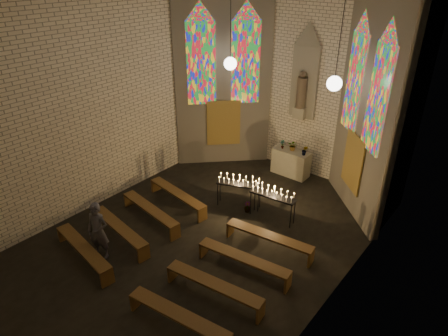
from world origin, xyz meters
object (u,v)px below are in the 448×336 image
at_px(visitor, 98,231).
at_px(votive_stand_right, 273,194).
at_px(aisle_flower_pot, 247,207).
at_px(votive_stand_left, 239,182).
at_px(altar, 291,162).

bearing_deg(visitor, votive_stand_right, 37.19).
relative_size(aisle_flower_pot, visitor, 0.22).
height_order(aisle_flower_pot, votive_stand_left, votive_stand_left).
bearing_deg(altar, aisle_flower_pot, -85.67).
distance_m(aisle_flower_pot, votive_stand_left, 0.86).
relative_size(aisle_flower_pot, votive_stand_right, 0.24).
bearing_deg(votive_stand_left, altar, 63.52).
xyz_separation_m(aisle_flower_pot, votive_stand_left, (-0.43, 0.09, 0.74)).
xyz_separation_m(votive_stand_left, votive_stand_right, (1.26, 0.08, 0.01)).
height_order(aisle_flower_pot, votive_stand_right, votive_stand_right).
bearing_deg(altar, votive_stand_left, -93.64).
bearing_deg(aisle_flower_pot, votive_stand_right, 11.43).
relative_size(altar, aisle_flower_pot, 3.82).
height_order(votive_stand_left, visitor, visitor).
height_order(aisle_flower_pot, visitor, visitor).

